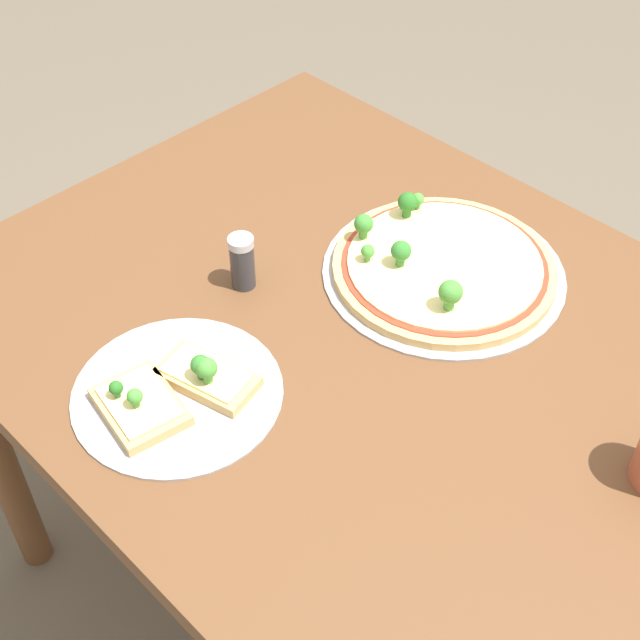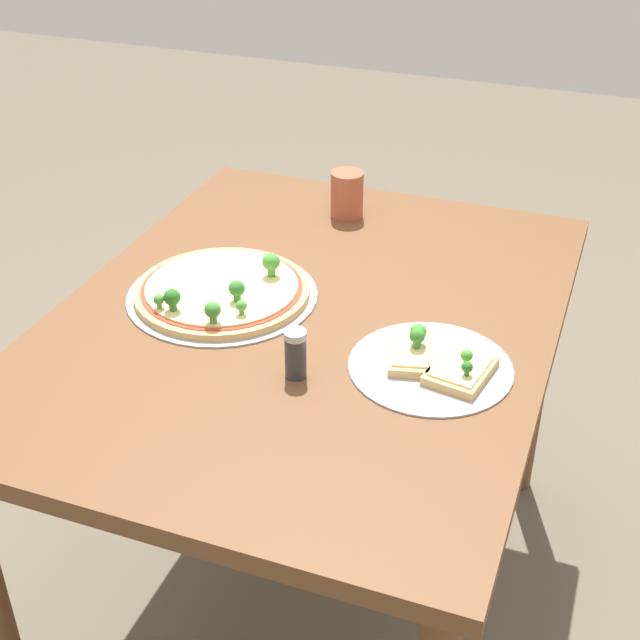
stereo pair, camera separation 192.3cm
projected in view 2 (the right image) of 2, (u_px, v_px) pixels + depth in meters
The scene contains 6 objects.
ground_plane at pixel (310, 589), 2.08m from camera, with size 8.00×8.00×0.00m, color brown.
dining_table at pixel (307, 355), 1.73m from camera, with size 1.18×0.91×0.76m.
pizza_tray_whole at pixel (223, 290), 1.72m from camera, with size 0.37×0.37×0.07m.
pizza_tray_slice at pixel (434, 362), 1.51m from camera, with size 0.28×0.28×0.06m.
drinking_cup at pixel (347, 194), 2.01m from camera, with size 0.07×0.07×0.10m, color #AD5138.
condiment_shaker at pixel (295, 354), 1.48m from camera, with size 0.04×0.04×0.09m.
Camera 2 is at (-1.33, -0.52, 1.63)m, focal length 50.00 mm.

